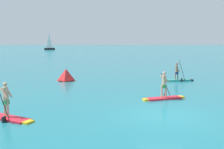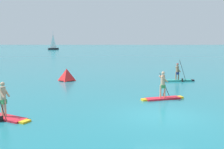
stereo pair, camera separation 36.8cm
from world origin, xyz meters
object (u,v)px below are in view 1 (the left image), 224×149
Objects in this scene: paddleboarder_near_left at (7,111)px; paddleboarder_mid_center at (164,93)px; sailboat_left_horizon at (50,47)px; paddleboarder_far_right at (178,77)px; race_marker_buoy at (66,75)px.

paddleboarder_near_left is 1.04× the size of paddleboarder_mid_center.
paddleboarder_mid_center is 93.74m from sailboat_left_horizon.
paddleboarder_far_right is 87.47m from sailboat_left_horizon.
sailboat_left_horizon reaches higher than paddleboarder_near_left.
paddleboarder_near_left is at bearing -94.16° from race_marker_buoy.
paddleboarder_mid_center reaches higher than paddleboarder_near_left.
paddleboarder_far_right reaches higher than race_marker_buoy.
paddleboarder_mid_center is 0.39× the size of sailboat_left_horizon.
sailboat_left_horizon is at bearing 130.08° from paddleboarder_near_left.
paddleboarder_mid_center is (8.46, 4.25, 0.01)m from paddleboarder_near_left.
race_marker_buoy is (0.88, 12.09, 0.11)m from paddleboarder_near_left.
paddleboarder_near_left is 16.36m from paddleboarder_far_right.
paddleboarder_near_left is at bearing 62.32° from sailboat_left_horizon.
paddleboarder_far_right is at bearing 51.41° from paddleboarder_mid_center.
paddleboarder_mid_center is at bearing -45.97° from race_marker_buoy.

